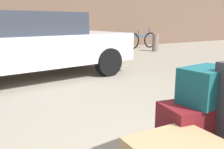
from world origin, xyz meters
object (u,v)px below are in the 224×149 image
(parked_car, at_px, (30,44))
(bollard_kerb_near, at_px, (90,47))
(bollard_kerb_mid, at_px, (119,45))
(duffel_bag_teal_topmost_pile, at_px, (207,85))
(bicycle_leaning, at_px, (142,40))
(duffel_bag_maroon_stacked_top, at_px, (204,121))
(bollard_kerb_far, at_px, (155,43))

(parked_car, xyz_separation_m, bollard_kerb_near, (2.59, 2.35, -0.40))
(bollard_kerb_mid, bearing_deg, bollard_kerb_near, 180.00)
(duffel_bag_teal_topmost_pile, xyz_separation_m, bollard_kerb_mid, (3.53, 6.68, -0.41))
(parked_car, relative_size, bicycle_leaning, 2.54)
(bollard_kerb_mid, bearing_deg, duffel_bag_maroon_stacked_top, -117.86)
(parked_car, distance_m, bicycle_leaning, 6.87)
(parked_car, bearing_deg, duffel_bag_maroon_stacked_top, -86.37)
(duffel_bag_teal_topmost_pile, bearing_deg, bollard_kerb_far, 46.02)
(duffel_bag_teal_topmost_pile, height_order, bollard_kerb_mid, duffel_bag_teal_topmost_pile)
(parked_car, bearing_deg, duffel_bag_teal_topmost_pile, -86.37)
(duffel_bag_maroon_stacked_top, bearing_deg, duffel_bag_teal_topmost_pile, 145.03)
(duffel_bag_maroon_stacked_top, height_order, bollard_kerb_mid, bollard_kerb_mid)
(duffel_bag_teal_topmost_pile, relative_size, bollard_kerb_near, 0.55)
(parked_car, bearing_deg, bollard_kerb_far, 22.71)
(duffel_bag_teal_topmost_pile, xyz_separation_m, bicycle_leaning, (5.58, 7.89, -0.40))
(parked_car, distance_m, bollard_kerb_mid, 4.49)
(duffel_bag_maroon_stacked_top, relative_size, bollard_kerb_mid, 0.94)
(bollard_kerb_mid, bearing_deg, parked_car, -148.25)
(parked_car, xyz_separation_m, bollard_kerb_far, (5.62, 2.35, -0.40))
(duffel_bag_maroon_stacked_top, distance_m, bollard_kerb_far, 8.56)
(duffel_bag_maroon_stacked_top, bearing_deg, parked_car, 103.66)
(bicycle_leaning, distance_m, bollard_kerb_near, 3.49)
(bicycle_leaning, distance_m, bollard_kerb_mid, 2.38)
(duffel_bag_maroon_stacked_top, relative_size, bollard_kerb_far, 0.94)
(duffel_bag_maroon_stacked_top, height_order, bollard_kerb_near, bollard_kerb_near)
(duffel_bag_teal_topmost_pile, relative_size, bollard_kerb_mid, 0.55)
(bollard_kerb_mid, bearing_deg, bicycle_leaning, 30.61)
(duffel_bag_teal_topmost_pile, height_order, bicycle_leaning, bicycle_leaning)
(bollard_kerb_near, bearing_deg, bicycle_leaning, 20.36)
(parked_car, xyz_separation_m, bicycle_leaning, (5.85, 3.57, -0.39))
(bicycle_leaning, height_order, bollard_kerb_mid, bicycle_leaning)
(bollard_kerb_near, xyz_separation_m, bollard_kerb_mid, (1.22, 0.00, 0.00))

